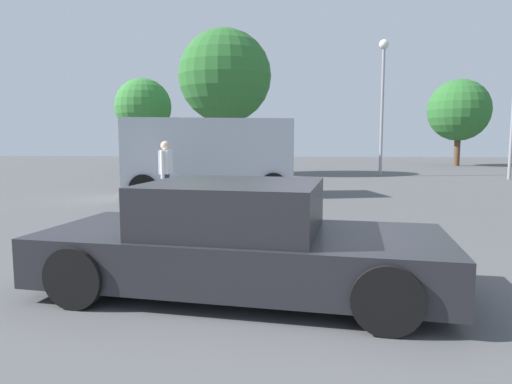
# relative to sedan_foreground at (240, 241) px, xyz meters

# --- Properties ---
(ground_plane) EXTENTS (80.00, 80.00, 0.00)m
(ground_plane) POSITION_rel_sedan_foreground_xyz_m (0.18, -0.10, -0.57)
(ground_plane) COLOR #515154
(sedan_foreground) EXTENTS (4.67, 2.45, 1.24)m
(sedan_foreground) POSITION_rel_sedan_foreground_xyz_m (0.00, 0.00, 0.00)
(sedan_foreground) COLOR #232328
(sedan_foreground) RESTS_ON ground_plane
(van_white) EXTENTS (5.18, 3.12, 2.30)m
(van_white) POSITION_rel_sedan_foreground_xyz_m (-1.94, 8.58, 0.67)
(van_white) COLOR #B2B7C1
(van_white) RESTS_ON ground_plane
(pedestrian) EXTENTS (0.26, 0.57, 1.67)m
(pedestrian) POSITION_rel_sedan_foreground_xyz_m (-2.60, 6.34, 0.42)
(pedestrian) COLOR navy
(pedestrian) RESTS_ON ground_plane
(light_post_near) EXTENTS (0.44, 0.44, 6.18)m
(light_post_near) POSITION_rel_sedan_foreground_xyz_m (4.69, 16.64, 3.64)
(light_post_near) COLOR gray
(light_post_near) RESTS_ON ground_plane
(tree_back_center) EXTENTS (4.39, 4.39, 6.88)m
(tree_back_center) POSITION_rel_sedan_foreground_xyz_m (-2.60, 17.04, 4.10)
(tree_back_center) COLOR brown
(tree_back_center) RESTS_ON ground_plane
(tree_back_right) EXTENTS (3.89, 3.89, 5.49)m
(tree_back_right) POSITION_rel_sedan_foreground_xyz_m (11.20, 25.51, 2.96)
(tree_back_right) COLOR brown
(tree_back_right) RESTS_ON ground_plane
(tree_far_right) EXTENTS (3.05, 3.05, 4.99)m
(tree_far_right) POSITION_rel_sedan_foreground_xyz_m (-7.50, 19.75, 2.88)
(tree_far_right) COLOR brown
(tree_far_right) RESTS_ON ground_plane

